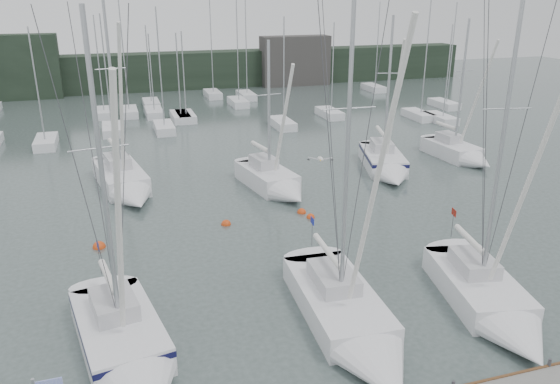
{
  "coord_description": "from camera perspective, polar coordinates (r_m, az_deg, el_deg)",
  "views": [
    {
      "loc": [
        -8.08,
        -16.69,
        13.11
      ],
      "look_at": [
        -1.35,
        5.0,
        4.7
      ],
      "focal_mm": 35.0,
      "sensor_mm": 36.0,
      "label": 1
    }
  ],
  "objects": [
    {
      "name": "sailboat_near_right",
      "position": [
        25.2,
        21.56,
        -11.18
      ],
      "size": [
        4.46,
        9.07,
        14.81
      ],
      "rotation": [
        0.0,
        0.0,
        -0.2
      ],
      "color": "silver",
      "rests_on": "ground"
    },
    {
      "name": "far_building_left",
      "position": [
        78.15,
        -26.45,
        11.57
      ],
      "size": [
        12.0,
        3.0,
        8.0
      ],
      "primitive_type": "cube",
      "color": "black",
      "rests_on": "ground"
    },
    {
      "name": "buoy_a",
      "position": [
        32.73,
        -5.66,
        -3.4
      ],
      "size": [
        0.59,
        0.59,
        0.59
      ],
      "primitive_type": "sphere",
      "color": "#CE4012",
      "rests_on": "ground"
    },
    {
      "name": "mast_forest",
      "position": [
        60.51,
        -10.78,
        7.91
      ],
      "size": [
        59.95,
        25.93,
        14.46
      ],
      "color": "silver",
      "rests_on": "ground"
    },
    {
      "name": "ground",
      "position": [
        22.71,
        7.26,
        -15.13
      ],
      "size": [
        160.0,
        160.0,
        0.0
      ],
      "primitive_type": "plane",
      "color": "#404E4A",
      "rests_on": "ground"
    },
    {
      "name": "buoy_b",
      "position": [
        34.29,
        2.27,
        -2.18
      ],
      "size": [
        0.57,
        0.57,
        0.57
      ],
      "primitive_type": "sphere",
      "color": "#CE4012",
      "rests_on": "ground"
    },
    {
      "name": "sailboat_mid_d",
      "position": [
        42.24,
        11.06,
        2.74
      ],
      "size": [
        5.03,
        9.13,
        12.37
      ],
      "rotation": [
        0.0,
        0.0,
        -0.28
      ],
      "color": "silver",
      "rests_on": "ground"
    },
    {
      "name": "buoy_d",
      "position": [
        33.59,
        3.21,
        -2.69
      ],
      "size": [
        0.52,
        0.52,
        0.52
      ],
      "primitive_type": "sphere",
      "color": "#CE4012",
      "rests_on": "ground"
    },
    {
      "name": "far_treeline",
      "position": [
        79.82,
        -11.53,
        12.28
      ],
      "size": [
        90.0,
        4.0,
        5.0
      ],
      "primitive_type": "cube",
      "color": "black",
      "rests_on": "ground"
    },
    {
      "name": "sailboat_mid_b",
      "position": [
        38.7,
        -15.79,
        0.72
      ],
      "size": [
        4.3,
        9.54,
        13.84
      ],
      "rotation": [
        0.0,
        0.0,
        0.17
      ],
      "color": "silver",
      "rests_on": "ground"
    },
    {
      "name": "sailboat_mid_e",
      "position": [
        46.91,
        18.49,
        3.76
      ],
      "size": [
        3.09,
        7.26,
        11.91
      ],
      "rotation": [
        0.0,
        0.0,
        0.08
      ],
      "color": "silver",
      "rests_on": "ground"
    },
    {
      "name": "buoy_c",
      "position": [
        31.35,
        -18.36,
        -5.52
      ],
      "size": [
        0.7,
        0.7,
        0.7
      ],
      "primitive_type": "sphere",
      "color": "#CE4012",
      "rests_on": "ground"
    },
    {
      "name": "sailboat_near_left",
      "position": [
        21.61,
        -15.57,
        -15.94
      ],
      "size": [
        4.3,
        8.83,
        13.73
      ],
      "rotation": [
        0.0,
        0.0,
        0.18
      ],
      "color": "silver",
      "rests_on": "ground"
    },
    {
      "name": "seagull",
      "position": [
        22.2,
        4.24,
        3.46
      ],
      "size": [
        0.96,
        0.47,
        0.19
      ],
      "rotation": [
        0.0,
        0.0,
        -0.34
      ],
      "color": "silver",
      "rests_on": "ground"
    },
    {
      "name": "sailboat_mid_c",
      "position": [
        37.55,
        -0.42,
        0.87
      ],
      "size": [
        3.91,
        7.88,
        10.93
      ],
      "rotation": [
        0.0,
        0.0,
        0.18
      ],
      "color": "silver",
      "rests_on": "ground"
    },
    {
      "name": "far_building_right",
      "position": [
        81.57,
        1.59,
        13.55
      ],
      "size": [
        10.0,
        3.0,
        7.0
      ],
      "primitive_type": "cube",
      "color": "#3B3836",
      "rests_on": "ground"
    },
    {
      "name": "sailboat_near_center",
      "position": [
        22.44,
        7.86,
        -14.01
      ],
      "size": [
        3.44,
        10.24,
        15.36
      ],
      "rotation": [
        0.0,
        0.0,
        -0.05
      ],
      "color": "silver",
      "rests_on": "ground"
    }
  ]
}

